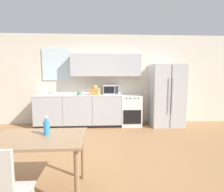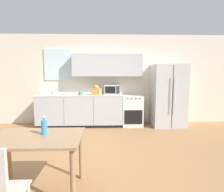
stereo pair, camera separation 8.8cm
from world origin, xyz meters
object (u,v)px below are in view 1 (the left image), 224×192
(refrigerator, at_px, (166,95))
(coffee_mug, at_px, (79,94))
(dining_table, at_px, (38,146))
(drink_bottle, at_px, (47,127))
(microwave, at_px, (111,89))
(oven_range, at_px, (131,110))

(refrigerator, height_order, coffee_mug, refrigerator)
(refrigerator, height_order, dining_table, refrigerator)
(refrigerator, height_order, drink_bottle, refrigerator)
(refrigerator, xyz_separation_m, microwave, (-1.64, 0.14, 0.17))
(oven_range, relative_size, dining_table, 0.80)
(coffee_mug, height_order, drink_bottle, coffee_mug)
(oven_range, distance_m, dining_table, 3.42)
(oven_range, xyz_separation_m, dining_table, (-1.62, -3.00, 0.17))
(dining_table, bearing_deg, oven_range, 61.68)
(coffee_mug, distance_m, dining_table, 2.81)
(microwave, bearing_deg, drink_bottle, -107.36)
(microwave, distance_m, drink_bottle, 3.17)
(coffee_mug, bearing_deg, microwave, 18.95)
(oven_range, bearing_deg, dining_table, -118.32)
(dining_table, bearing_deg, drink_bottle, 41.57)
(microwave, bearing_deg, dining_table, -108.41)
(dining_table, xyz_separation_m, drink_bottle, (0.09, 0.08, 0.21))
(oven_range, height_order, microwave, microwave)
(microwave, xyz_separation_m, coffee_mug, (-0.89, -0.30, -0.09))
(dining_table, height_order, drink_bottle, drink_bottle)
(microwave, distance_m, dining_table, 3.29)
(coffee_mug, distance_m, drink_bottle, 2.71)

